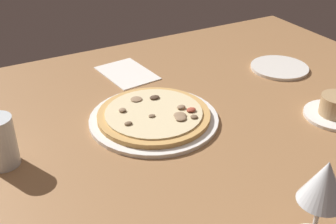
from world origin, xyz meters
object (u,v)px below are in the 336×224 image
Objects in this scene: wine_glass_far at (324,185)px; water_glass at (0,144)px; paper_menu at (126,73)px; ramekin_on_saucer at (336,109)px; side_plate at (279,68)px; pizza_main at (154,117)px.

wine_glass_far reaches higher than water_glass.
water_glass reaches higher than paper_menu.
side_plate is at bearing -104.06° from ramekin_on_saucer.
paper_menu is (-4.72, -27.74, -1.04)cm from pizza_main.
pizza_main is at bearing -82.75° from wine_glass_far.
wine_glass_far is 0.93× the size of side_plate.
water_glass is 48.95cm from paper_menu.
paper_menu is at bearing -144.73° from water_glass.
water_glass is (40.93, -45.81, -6.69)cm from wine_glass_far.
pizza_main reaches higher than paper_menu.
wine_glass_far reaches higher than side_plate.
ramekin_on_saucer is 44.33cm from wine_glass_far.
side_plate is (-7.05, -28.15, -1.75)cm from ramekin_on_saucer.
water_glass reaches higher than side_plate.
wine_glass_far is 0.88× the size of paper_menu.
water_glass is 82.74cm from side_plate.
pizza_main is 2.84× the size of water_glass.
wine_glass_far reaches higher than paper_menu.
ramekin_on_saucer is 0.87× the size of side_plate.
wine_glass_far is at bearing 97.25° from pizza_main.
ramekin_on_saucer is 29.08cm from side_plate.
side_plate is at bearing -169.66° from pizza_main.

